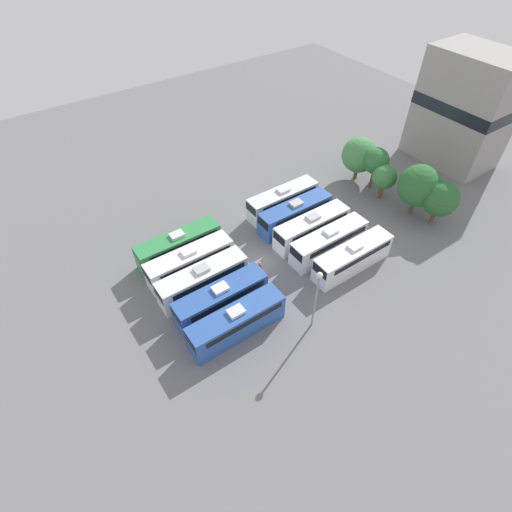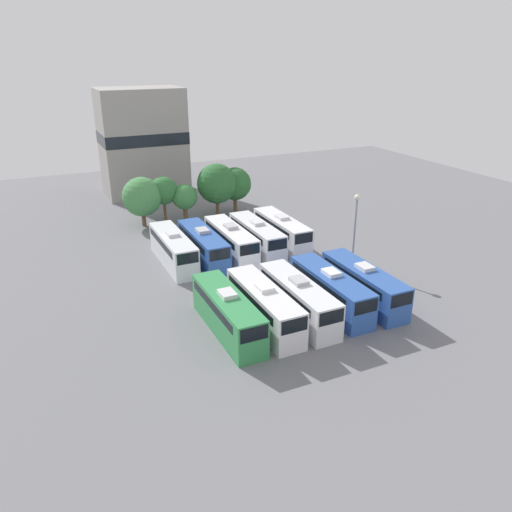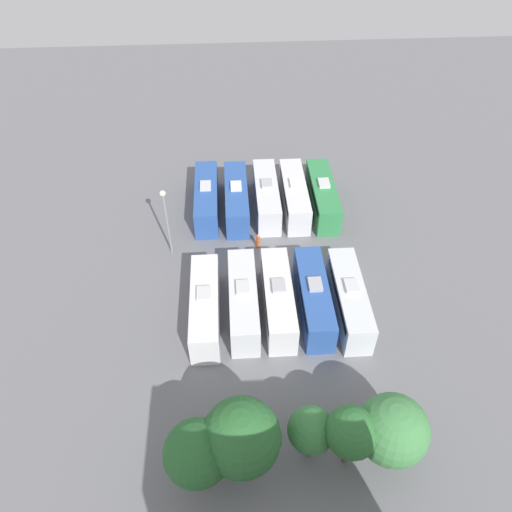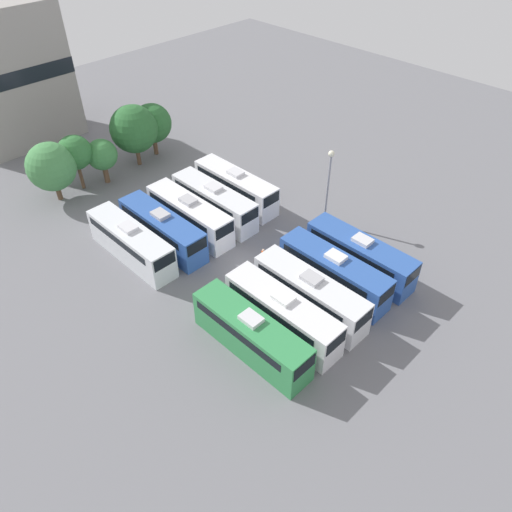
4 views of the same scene
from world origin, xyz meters
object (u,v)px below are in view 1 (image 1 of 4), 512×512
object	(u,v)px
bus_2	(203,279)
tree_3	(419,186)
bus_0	(179,245)
bus_1	(190,262)
depot_building	(464,109)
light_pole	(317,292)
tree_1	(376,161)
worker_person	(260,268)
tree_0	(359,155)
bus_3	(221,298)
tree_2	(384,177)
bus_4	(237,321)
bus_9	(353,257)
bus_5	(283,200)
bus_7	(312,227)
tree_4	(440,199)
bus_6	(295,213)
bus_8	(329,242)

from	to	relation	value
bus_2	tree_3	xyz separation A→B (m)	(4.02, 29.62, 2.71)
bus_0	bus_1	world-z (taller)	same
bus_1	depot_building	world-z (taller)	depot_building
light_pole	tree_1	distance (m)	26.78
worker_person	tree_0	world-z (taller)	tree_0
bus_3	bus_2	bearing A→B (deg)	-175.50
tree_1	tree_2	size ratio (longest dim) A/B	1.21
bus_4	tree_1	xyz separation A→B (m)	(-10.16, 29.66, 2.55)
bus_4	bus_0	bearing A→B (deg)	178.62
bus_3	tree_0	distance (m)	30.84
bus_9	worker_person	distance (m)	10.79
bus_1	bus_5	bearing A→B (deg)	101.49
bus_1	bus_7	bearing A→B (deg)	77.82
tree_0	light_pole	bearing A→B (deg)	-53.62
bus_2	light_pole	xyz separation A→B (m)	(10.43, 6.75, 3.60)
bus_4	bus_9	distance (m)	15.84
bus_2	bus_5	bearing A→B (deg)	111.92
bus_5	tree_2	world-z (taller)	tree_2
bus_4	tree_1	size ratio (longest dim) A/B	1.65
bus_3	tree_4	bearing A→B (deg)	83.26
bus_5	tree_3	size ratio (longest dim) A/B	1.42
bus_4	bus_6	bearing A→B (deg)	122.82
bus_4	worker_person	xyz separation A→B (m)	(-5.39, 6.54, -0.97)
bus_5	tree_3	bearing A→B (deg)	53.28
worker_person	tree_4	world-z (taller)	tree_4
bus_0	tree_4	world-z (taller)	tree_4
tree_3	bus_2	bearing A→B (deg)	-97.72
bus_8	worker_person	world-z (taller)	bus_8
bus_3	tree_1	bearing A→B (deg)	103.04
bus_0	bus_1	distance (m)	3.19
bus_0	depot_building	distance (m)	45.85
worker_person	tree_0	size ratio (longest dim) A/B	0.27
light_pole	tree_1	xyz separation A→B (m)	(-13.82, 22.91, -1.04)
bus_6	tree_2	xyz separation A→B (m)	(2.29, 13.52, 1.59)
tree_1	bus_6	bearing A→B (deg)	-88.95
tree_1	depot_building	size ratio (longest dim) A/B	0.38
tree_0	tree_3	world-z (taller)	tree_3
bus_0	depot_building	xyz separation A→B (m)	(4.27, 45.21, 6.37)
bus_2	bus_6	world-z (taller)	same
bus_9	worker_person	world-z (taller)	bus_9
bus_2	bus_6	xyz separation A→B (m)	(-3.13, 15.35, 0.00)
tree_0	bus_0	bearing A→B (deg)	-90.06
tree_0	tree_1	size ratio (longest dim) A/B	1.04
bus_8	tree_1	distance (m)	16.03
tree_1	tree_3	distance (m)	7.41
bus_7	tree_3	world-z (taller)	tree_3
bus_1	bus_6	size ratio (longest dim) A/B	1.00
bus_4	bus_8	size ratio (longest dim) A/B	1.00
bus_6	tree_4	bearing A→B (deg)	55.96
bus_9	tree_1	size ratio (longest dim) A/B	1.65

